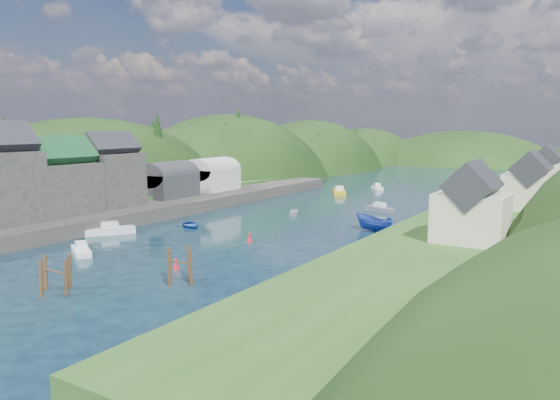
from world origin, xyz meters
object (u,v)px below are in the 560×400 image
Objects in this scene: piling_cluster_far at (180,268)px; channel_buoy_near at (176,264)px; piling_cluster_near at (56,278)px; channel_buoy_far at (250,237)px.

channel_buoy_near is (-3.68, 3.42, -0.89)m from piling_cluster_far.
channel_buoy_far is at bearing 85.20° from piling_cluster_near.
piling_cluster_near is 11.75m from channel_buoy_near.
piling_cluster_far is at bearing 47.34° from piling_cluster_near.
channel_buoy_near is (3.48, 11.20, -0.80)m from piling_cluster_near.
channel_buoy_far is (-1.32, 14.62, 0.00)m from channel_buoy_near.
piling_cluster_near is 10.57m from piling_cluster_far.
piling_cluster_far is at bearing -42.91° from channel_buoy_near.
channel_buoy_near is at bearing -84.86° from channel_buoy_far.
piling_cluster_far is (7.16, 7.78, 0.09)m from piling_cluster_near.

